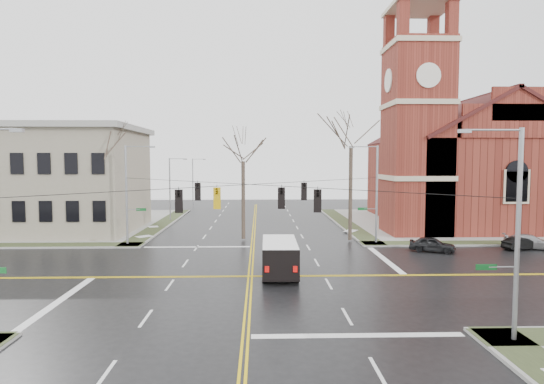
{
  "coord_description": "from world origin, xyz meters",
  "views": [
    {
      "loc": [
        0.63,
        -30.11,
        7.8
      ],
      "look_at": [
        1.64,
        6.0,
        5.27
      ],
      "focal_mm": 30.0,
      "sensor_mm": 36.0,
      "label": 1
    }
  ],
  "objects_px": {
    "church": "(457,155)",
    "tree_nw_far": "(114,150)",
    "signal_pole_ne": "(375,191)",
    "signal_pole_se": "(514,228)",
    "signal_pole_nw": "(128,192)",
    "streetlight_north_a": "(171,186)",
    "parked_car_c": "(530,242)",
    "parked_car_a": "(432,244)",
    "tree_nw_near": "(243,156)",
    "streetlight_north_b": "(194,180)",
    "parked_car_b": "(521,243)",
    "tree_ne": "(351,140)",
    "cargo_van": "(280,254)"
  },
  "relations": [
    {
      "from": "parked_car_a",
      "to": "streetlight_north_b",
      "type": "bearing_deg",
      "value": 55.81
    },
    {
      "from": "streetlight_north_b",
      "to": "parked_car_c",
      "type": "xyz_separation_m",
      "value": [
        35.18,
        -39.11,
        -3.84
      ]
    },
    {
      "from": "signal_pole_nw",
      "to": "streetlight_north_a",
      "type": "relative_size",
      "value": 1.12
    },
    {
      "from": "streetlight_north_a",
      "to": "tree_nw_far",
      "type": "xyz_separation_m",
      "value": [
        -2.75,
        -13.76,
        4.28
      ]
    },
    {
      "from": "signal_pole_se",
      "to": "cargo_van",
      "type": "bearing_deg",
      "value": 127.53
    },
    {
      "from": "church",
      "to": "parked_car_c",
      "type": "relative_size",
      "value": 6.35
    },
    {
      "from": "signal_pole_ne",
      "to": "signal_pole_nw",
      "type": "xyz_separation_m",
      "value": [
        -22.64,
        0.0,
        0.0
      ]
    },
    {
      "from": "church",
      "to": "tree_nw_far",
      "type": "distance_m",
      "value": 39.6
    },
    {
      "from": "church",
      "to": "streetlight_north_a",
      "type": "bearing_deg",
      "value": 174.81
    },
    {
      "from": "tree_ne",
      "to": "streetlight_north_b",
      "type": "bearing_deg",
      "value": 119.72
    },
    {
      "from": "signal_pole_se",
      "to": "cargo_van",
      "type": "xyz_separation_m",
      "value": [
        -9.32,
        12.13,
        -3.6
      ]
    },
    {
      "from": "streetlight_north_a",
      "to": "tree_ne",
      "type": "distance_m",
      "value": 25.57
    },
    {
      "from": "streetlight_north_a",
      "to": "parked_car_b",
      "type": "relative_size",
      "value": 2.38
    },
    {
      "from": "streetlight_north_a",
      "to": "parked_car_a",
      "type": "relative_size",
      "value": 2.13
    },
    {
      "from": "signal_pole_ne",
      "to": "signal_pole_nw",
      "type": "relative_size",
      "value": 1.0
    },
    {
      "from": "church",
      "to": "cargo_van",
      "type": "distance_m",
      "value": 33.94
    },
    {
      "from": "streetlight_north_b",
      "to": "cargo_van",
      "type": "bearing_deg",
      "value": -75.04
    },
    {
      "from": "parked_car_a",
      "to": "parked_car_b",
      "type": "xyz_separation_m",
      "value": [
        8.13,
        0.68,
        -0.09
      ]
    },
    {
      "from": "signal_pole_ne",
      "to": "signal_pole_se",
      "type": "xyz_separation_m",
      "value": [
        0.0,
        -23.0,
        0.0
      ]
    },
    {
      "from": "streetlight_north_b",
      "to": "tree_ne",
      "type": "relative_size",
      "value": 0.59
    },
    {
      "from": "parked_car_b",
      "to": "tree_nw_near",
      "type": "distance_m",
      "value": 26.17
    },
    {
      "from": "streetlight_north_b",
      "to": "tree_nw_near",
      "type": "xyz_separation_m",
      "value": [
        9.71,
        -34.11,
        3.73
      ]
    },
    {
      "from": "signal_pole_se",
      "to": "parked_car_c",
      "type": "height_order",
      "value": "signal_pole_se"
    },
    {
      "from": "signal_pole_se",
      "to": "parked_car_a",
      "type": "distance_m",
      "value": 20.17
    },
    {
      "from": "streetlight_north_a",
      "to": "parked_car_a",
      "type": "xyz_separation_m",
      "value": [
        26.01,
        -20.22,
        -3.83
      ]
    },
    {
      "from": "signal_pole_nw",
      "to": "parked_car_b",
      "type": "xyz_separation_m",
      "value": [
        34.81,
        -3.03,
        -4.4
      ]
    },
    {
      "from": "streetlight_north_b",
      "to": "tree_nw_far",
      "type": "distance_m",
      "value": 34.14
    },
    {
      "from": "streetlight_north_b",
      "to": "parked_car_c",
      "type": "distance_m",
      "value": 52.74
    },
    {
      "from": "signal_pole_ne",
      "to": "parked_car_c",
      "type": "xyz_separation_m",
      "value": [
        13.21,
        -2.61,
        -4.32
      ]
    },
    {
      "from": "signal_pole_se",
      "to": "parked_car_b",
      "type": "relative_size",
      "value": 2.68
    },
    {
      "from": "signal_pole_ne",
      "to": "tree_ne",
      "type": "height_order",
      "value": "tree_ne"
    },
    {
      "from": "parked_car_b",
      "to": "tree_nw_far",
      "type": "bearing_deg",
      "value": 65.23
    },
    {
      "from": "parked_car_a",
      "to": "cargo_van",
      "type": "bearing_deg",
      "value": 141.1
    },
    {
      "from": "signal_pole_ne",
      "to": "tree_nw_near",
      "type": "xyz_separation_m",
      "value": [
        -12.26,
        2.39,
        3.25
      ]
    },
    {
      "from": "streetlight_north_b",
      "to": "parked_car_c",
      "type": "bearing_deg",
      "value": -48.02
    },
    {
      "from": "streetlight_north_b",
      "to": "tree_nw_near",
      "type": "distance_m",
      "value": 35.66
    },
    {
      "from": "signal_pole_se",
      "to": "tree_ne",
      "type": "height_order",
      "value": "tree_ne"
    },
    {
      "from": "streetlight_north_a",
      "to": "tree_nw_near",
      "type": "xyz_separation_m",
      "value": [
        9.71,
        -14.11,
        3.73
      ]
    },
    {
      "from": "parked_car_a",
      "to": "parked_car_c",
      "type": "height_order",
      "value": "parked_car_a"
    },
    {
      "from": "streetlight_north_a",
      "to": "tree_nw_near",
      "type": "distance_m",
      "value": 17.53
    },
    {
      "from": "signal_pole_se",
      "to": "parked_car_c",
      "type": "distance_m",
      "value": 24.68
    },
    {
      "from": "church",
      "to": "signal_pole_se",
      "type": "distance_m",
      "value": 38.85
    },
    {
      "from": "signal_pole_nw",
      "to": "parked_car_b",
      "type": "relative_size",
      "value": 2.68
    },
    {
      "from": "parked_car_b",
      "to": "streetlight_north_a",
      "type": "bearing_deg",
      "value": 44.35
    },
    {
      "from": "parked_car_a",
      "to": "tree_nw_near",
      "type": "relative_size",
      "value": 0.33
    },
    {
      "from": "streetlight_north_a",
      "to": "streetlight_north_b",
      "type": "relative_size",
      "value": 1.0
    },
    {
      "from": "signal_pole_se",
      "to": "parked_car_c",
      "type": "relative_size",
      "value": 2.08
    },
    {
      "from": "cargo_van",
      "to": "streetlight_north_a",
      "type": "bearing_deg",
      "value": 115.65
    },
    {
      "from": "parked_car_c",
      "to": "tree_nw_near",
      "type": "distance_m",
      "value": 27.04
    },
    {
      "from": "parked_car_b",
      "to": "parked_car_c",
      "type": "distance_m",
      "value": 1.13
    }
  ]
}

